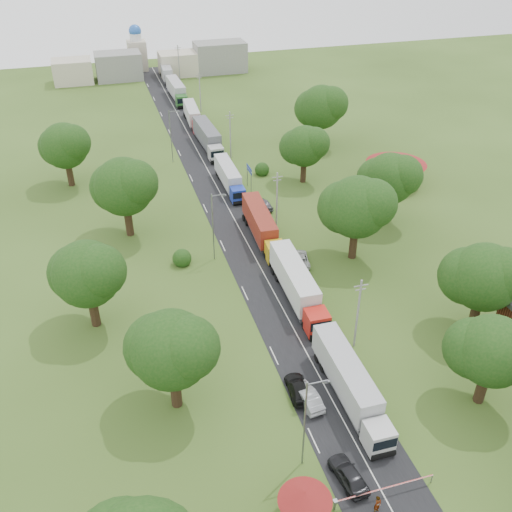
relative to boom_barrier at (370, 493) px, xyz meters
name	(u,v)px	position (x,y,z in m)	size (l,w,h in m)	color
ground	(287,317)	(1.36, 25.00, -0.89)	(260.00, 260.00, 0.00)	#334C19
road	(243,235)	(1.36, 45.00, -0.89)	(8.00, 200.00, 0.04)	black
boom_barrier	(370,493)	(0.00, 0.00, 0.00)	(9.22, 0.35, 1.18)	slate
guard_booth	(305,502)	(-5.84, 0.00, 1.27)	(4.40, 4.40, 3.45)	beige
info_sign	(249,172)	(6.56, 60.00, 2.11)	(0.12, 3.10, 4.10)	slate
pole_1	(358,313)	(6.86, 18.00, 3.79)	(1.60, 0.24, 9.00)	gray
pole_2	(277,200)	(6.86, 46.00, 3.79)	(1.60, 0.24, 9.00)	gray
pole_3	(230,134)	(6.86, 74.00, 3.79)	(1.60, 0.24, 9.00)	gray
pole_4	(200,92)	(6.86, 102.00, 3.79)	(1.60, 0.24, 9.00)	gray
pole_5	(179,62)	(6.86, 130.00, 3.79)	(1.60, 0.24, 9.00)	gray
lamp_0	(306,420)	(-3.99, 5.00, 4.66)	(2.03, 0.22, 10.00)	slate
lamp_1	(214,224)	(-3.99, 40.00, 4.66)	(2.03, 0.22, 10.00)	slate
lamp_2	(172,134)	(-3.99, 75.00, 4.66)	(2.03, 0.22, 10.00)	slate
tree_2	(491,350)	(15.35, 7.14, 5.70)	(8.00, 8.00, 10.10)	#382616
tree_3	(484,276)	(21.35, 17.16, 6.33)	(8.80, 8.80, 11.07)	#382616
tree_4	(357,207)	(14.34, 35.17, 6.96)	(9.60, 9.60, 12.05)	#382616
tree_5	(389,178)	(23.35, 43.16, 6.33)	(8.80, 8.80, 11.07)	#382616
tree_6	(304,146)	(16.35, 60.14, 5.70)	(8.00, 8.00, 10.10)	#382616
tree_7	(321,107)	(25.34, 75.17, 6.96)	(9.60, 9.60, 12.05)	#382616
tree_10	(171,349)	(-13.65, 15.16, 6.33)	(8.80, 8.80, 11.07)	#382616
tree_11	(87,273)	(-20.65, 30.16, 6.33)	(8.80, 8.80, 11.07)	#382616
tree_12	(124,186)	(-14.66, 50.17, 6.96)	(9.60, 9.60, 12.05)	#382616
tree_13	(64,145)	(-22.65, 70.16, 6.33)	(8.80, 8.80, 11.07)	#382616
house_cream	(396,164)	(31.36, 55.00, 2.75)	(10.08, 10.08, 5.80)	beige
distant_town	(158,63)	(2.04, 135.00, 2.60)	(52.00, 8.00, 8.00)	gray
church	(137,51)	(-2.64, 143.00, 4.50)	(5.00, 5.00, 12.30)	beige
truck_0	(350,383)	(2.96, 10.94, 1.30)	(2.67, 14.88, 4.12)	#BBBBBB
truck_1	(297,285)	(3.57, 27.95, 1.40)	(3.03, 15.64, 4.33)	red
truck_2	(261,225)	(3.71, 43.40, 1.32)	(3.22, 15.06, 4.16)	gold
truck_3	(229,177)	(3.36, 61.33, 1.10)	(2.42, 13.57, 3.76)	#1B33A5
truck_4	(208,137)	(3.72, 79.63, 1.42)	(3.16, 15.77, 4.36)	#B6B6B6
truck_5	(193,115)	(3.49, 94.30, 1.14)	(2.98, 13.83, 3.82)	#AB1A23
truck_6	(177,90)	(3.17, 112.79, 1.34)	(2.96, 15.21, 4.21)	#245B22
truck_7	(167,73)	(3.40, 129.85, 1.20)	(3.13, 14.30, 3.95)	silver
car_lane_front	(348,474)	(-0.95, 2.21, -0.10)	(1.88, 4.66, 1.59)	black
car_lane_mid	(307,397)	(-1.15, 11.61, -0.12)	(1.63, 4.67, 1.54)	#96979D
car_lane_rear	(298,388)	(-1.64, 13.00, -0.19)	(1.97, 4.85, 1.41)	black
car_verge_near	(300,259)	(6.86, 35.67, -0.21)	(2.28, 4.93, 1.37)	silver
car_verge_far	(264,204)	(6.86, 52.34, -0.15)	(1.76, 4.37, 1.49)	#53555A
pedestrian_near	(378,505)	(0.07, -1.20, 0.07)	(0.70, 0.46, 1.92)	gray
pedestrian_booth	(315,498)	(-4.62, 0.81, 0.06)	(0.92, 0.72, 1.89)	gray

